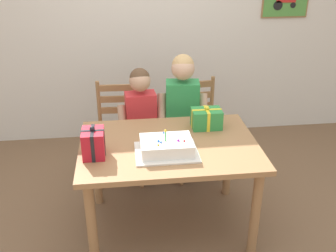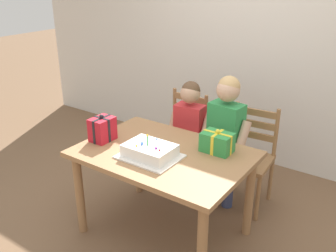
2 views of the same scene
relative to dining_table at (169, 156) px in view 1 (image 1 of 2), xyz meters
The scene contains 10 objects.
ground_plane 0.65m from the dining_table, ahead, with size 20.00×20.00×0.00m, color brown.
back_wall 1.84m from the dining_table, 89.82° to the left, with size 6.40×0.11×2.60m.
dining_table is the anchor object (origin of this frame).
birthday_cake 0.21m from the dining_table, 104.28° to the right, with size 0.44×0.34×0.19m.
gift_box_red_large 0.58m from the dining_table, 168.59° to the right, with size 0.16×0.20×0.23m.
gift_box_beside_cake 0.45m from the dining_table, 36.19° to the left, with size 0.24×0.17×0.19m.
chair_left 0.90m from the dining_table, 114.27° to the left, with size 0.44×0.44×0.92m.
chair_right 0.90m from the dining_table, 65.81° to the left, with size 0.45×0.45×0.92m.
child_older 0.68m from the dining_table, 72.90° to the left, with size 0.46×0.27×1.23m.
child_younger 0.67m from the dining_table, 104.63° to the left, with size 0.42×0.25×1.13m.
Camera 1 is at (-0.31, -2.56, 2.14)m, focal length 42.57 mm.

